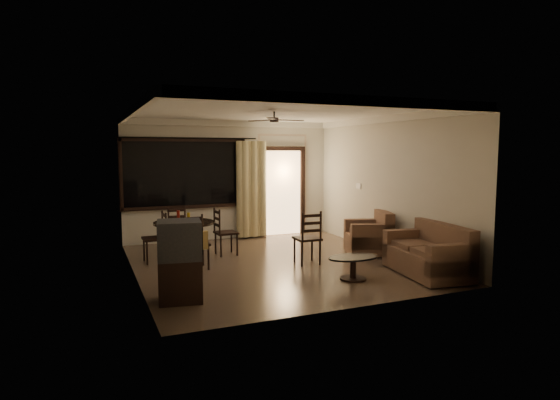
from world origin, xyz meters
name	(u,v)px	position (x,y,z in m)	size (l,w,h in m)	color
ground	(274,263)	(0.00, 0.00, 0.00)	(5.50, 5.50, 0.00)	#7F6651
room_shell	(269,163)	(0.59, 1.77, 1.83)	(5.50, 6.70, 5.50)	beige
dining_table	(184,230)	(-1.48, 0.99, 0.58)	(1.17, 1.17, 0.95)	black
dining_chair_west	(155,247)	(-2.04, 0.95, 0.28)	(0.44, 0.44, 0.95)	black
dining_chair_east	(226,241)	(-0.64, 1.02, 0.28)	(0.44, 0.44, 0.95)	black
dining_chair_south	(196,252)	(-1.44, 0.13, 0.31)	(0.44, 0.50, 0.95)	black
dining_chair_north	(175,238)	(-1.51, 1.77, 0.28)	(0.44, 0.44, 0.95)	black
tv_cabinet	(180,261)	(-2.05, -1.54, 0.57)	(0.67, 0.62, 1.13)	black
sofa	(430,255)	(2.11, -1.80, 0.34)	(1.06, 1.69, 0.85)	#442B1F
armchair	(371,237)	(2.10, -0.04, 0.35)	(1.08, 1.08, 0.85)	#442B1F
coffee_table	(353,264)	(0.75, -1.55, 0.25)	(0.87, 0.52, 0.38)	black
side_chair	(307,248)	(0.54, -0.30, 0.30)	(0.46, 0.46, 1.00)	black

